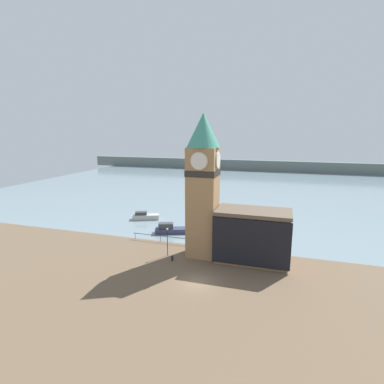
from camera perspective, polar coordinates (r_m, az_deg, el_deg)
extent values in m
plane|color=brown|center=(39.04, 0.92, -16.90)|extent=(160.00, 160.00, 0.00)
cube|color=gray|center=(107.05, 11.79, 1.28)|extent=(160.00, 120.00, 0.00)
cube|color=slate|center=(146.20, 13.37, 4.89)|extent=(180.00, 3.00, 5.00)
cube|color=#333338|center=(51.84, -6.00, -8.31)|extent=(10.27, 0.08, 0.08)
cylinder|color=#333338|center=(54.02, -10.76, -8.22)|extent=(0.07, 0.07, 1.05)
cylinder|color=#333338|center=(52.02, -5.99, -8.86)|extent=(0.07, 0.07, 1.05)
cylinder|color=#333338|center=(50.41, -0.85, -9.47)|extent=(0.07, 0.07, 1.05)
cube|color=#9E754C|center=(44.43, 2.07, -2.06)|extent=(4.18, 4.18, 16.31)
cube|color=#2D2823|center=(43.59, 2.11, 3.74)|extent=(4.30, 4.30, 0.90)
cylinder|color=tan|center=(41.31, 1.35, 5.91)|extent=(2.56, 0.12, 2.56)
cylinder|color=silver|center=(41.23, 1.31, 5.90)|extent=(2.33, 0.12, 2.33)
cylinder|color=tan|center=(42.87, 4.92, 6.08)|extent=(0.12, 2.56, 2.56)
cylinder|color=silver|center=(42.85, 5.03, 6.07)|extent=(0.12, 2.33, 2.33)
cone|color=teal|center=(43.19, 2.17, 11.71)|extent=(4.80, 4.80, 4.84)
cube|color=#9E754C|center=(44.42, 11.46, -8.47)|extent=(10.06, 5.27, 7.14)
cube|color=brown|center=(43.28, 11.67, -3.71)|extent=(10.46, 5.67, 0.50)
cube|color=black|center=(41.77, 11.07, -9.56)|extent=(10.56, 0.30, 6.57)
cube|color=#333856|center=(56.16, -3.84, -7.33)|extent=(6.43, 3.96, 0.92)
cube|color=#38383D|center=(55.89, -4.99, -6.41)|extent=(3.01, 2.23, 0.99)
cube|color=#B7B2A8|center=(65.19, -8.77, -4.71)|extent=(5.86, 3.89, 1.04)
cube|color=#38383D|center=(65.03, -9.67, -4.00)|extent=(2.77, 2.17, 0.66)
cylinder|color=black|center=(44.89, -3.77, -12.54)|extent=(0.33, 0.33, 0.60)
sphere|color=black|center=(44.77, -3.78, -12.19)|extent=(0.34, 0.34, 0.34)
cylinder|color=black|center=(45.92, -4.70, -9.62)|extent=(0.10, 0.10, 4.11)
sphere|color=silver|center=(45.19, -4.74, -7.08)|extent=(0.32, 0.32, 0.32)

